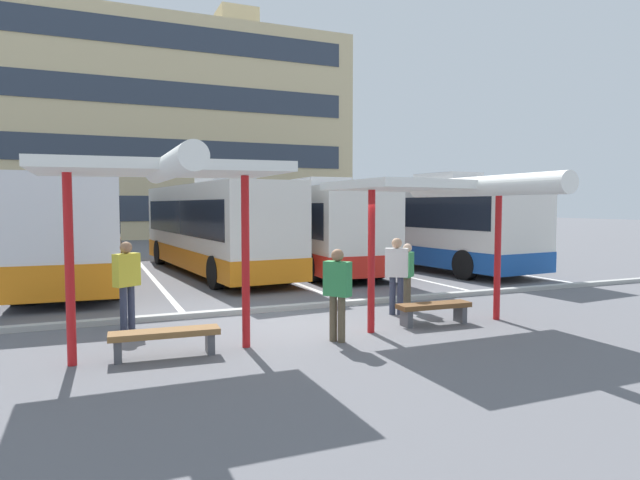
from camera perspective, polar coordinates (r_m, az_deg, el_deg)
name	(u,v)px	position (r m, az deg, el deg)	size (l,w,h in m)	color
ground_plane	(302,326)	(11.33, -1.95, -9.00)	(160.00, 160.00, 0.00)	slate
terminal_building	(141,135)	(47.02, -18.27, 10.47)	(32.08, 12.60, 19.06)	#D1BC8C
coach_bus_1	(78,230)	(19.15, -24.03, 0.92)	(3.12, 11.16, 3.62)	silver
coach_bus_2	(213,228)	(20.24, -11.16, 1.25)	(3.50, 11.14, 3.55)	silver
coach_bus_3	(308,228)	(21.15, -1.26, 1.29)	(2.86, 10.50, 3.46)	silver
coach_bus_4	(425,224)	(22.01, 10.95, 1.63)	(3.53, 10.46, 3.67)	silver
lane_stripe_1	(15,286)	(19.17, -29.36, -4.23)	(0.16, 14.00, 0.01)	white
lane_stripe_2	(153,279)	(19.14, -17.08, -3.92)	(0.16, 14.00, 0.01)	white
lane_stripe_3	(269,273)	(19.97, -5.32, -3.46)	(0.16, 14.00, 0.01)	white
lane_stripe_4	(368,268)	(21.56, 5.09, -2.93)	(0.16, 14.00, 0.01)	white
lane_stripe_5	(453,263)	(23.75, 13.83, -2.41)	(0.16, 14.00, 0.01)	white
waiting_shelter_0	(163,174)	(8.97, -16.13, 6.69)	(3.78, 4.26, 3.22)	red
bench_0	(165,337)	(9.36, -15.96, -9.74)	(1.77, 0.52, 0.45)	brown
waiting_shelter_1	(447,190)	(11.13, 13.17, 5.14)	(4.09, 4.66, 3.01)	red
bench_1	(434,309)	(11.64, 11.86, -7.06)	(1.62, 0.50, 0.45)	brown
platform_kerb	(276,309)	(12.89, -4.69, -7.18)	(44.00, 0.24, 0.12)	#ADADA8
waiting_passenger_0	(397,270)	(12.41, 8.04, -3.13)	(0.54, 0.47, 1.75)	#33384C
waiting_passenger_1	(337,288)	(9.88, 1.84, -5.06)	(0.47, 0.53, 1.70)	brown
waiting_passenger_2	(127,278)	(11.49, -19.62, -3.80)	(0.55, 0.46, 1.76)	#33384C
waiting_passenger_3	(407,272)	(13.07, 9.15, -3.33)	(0.48, 0.47, 1.58)	brown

